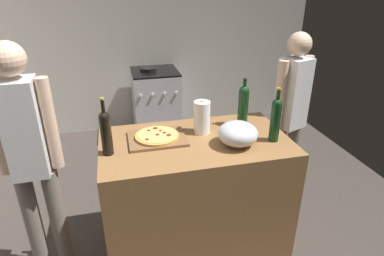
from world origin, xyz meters
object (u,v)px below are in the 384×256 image
at_px(wine_bottle_dark, 276,118).
at_px(stove, 156,104).
at_px(wine_bottle_clear, 243,104).
at_px(person_in_red, 290,113).
at_px(paper_towel_roll, 202,117).
at_px(person_in_stripes, 30,155).
at_px(mixing_bowl, 238,134).
at_px(pizza, 157,136).
at_px(wine_bottle_green, 106,131).

relative_size(wine_bottle_dark, stove, 0.41).
distance_m(wine_bottle_clear, person_in_red, 0.57).
bearing_deg(wine_bottle_dark, person_in_red, 49.90).
bearing_deg(person_in_red, wine_bottle_dark, -130.10).
xyz_separation_m(paper_towel_roll, person_in_stripes, (-1.15, -0.13, -0.09)).
distance_m(stove, person_in_stripes, 2.37).
xyz_separation_m(stove, person_in_red, (0.94, -1.70, 0.46)).
xyz_separation_m(mixing_bowl, stove, (-0.27, 2.17, -0.56)).
bearing_deg(wine_bottle_dark, stove, 104.06).
height_order(pizza, person_in_red, person_in_red).
height_order(wine_bottle_dark, person_in_red, person_in_red).
height_order(pizza, person_in_stripes, person_in_stripes).
height_order(wine_bottle_clear, wine_bottle_dark, wine_bottle_dark).
xyz_separation_m(wine_bottle_dark, person_in_red, (0.39, 0.47, -0.19)).
height_order(paper_towel_roll, wine_bottle_clear, wine_bottle_clear).
bearing_deg(wine_bottle_dark, paper_towel_roll, 151.68).
distance_m(pizza, stove, 2.04).
distance_m(pizza, wine_bottle_clear, 0.70).
xyz_separation_m(mixing_bowl, wine_bottle_green, (-0.86, 0.08, 0.08)).
bearing_deg(paper_towel_roll, mixing_bowl, -53.25).
relative_size(mixing_bowl, paper_towel_roll, 1.11).
relative_size(stove, person_in_stripes, 0.56).
relative_size(pizza, person_in_stripes, 0.18).
bearing_deg(wine_bottle_clear, pizza, -171.71).
bearing_deg(stove, paper_towel_roll, -87.32).
xyz_separation_m(pizza, wine_bottle_clear, (0.68, 0.10, 0.14)).
relative_size(wine_bottle_clear, person_in_red, 0.23).
distance_m(mixing_bowl, stove, 2.26).
bearing_deg(mixing_bowl, person_in_stripes, 175.05).
relative_size(wine_bottle_green, wine_bottle_dark, 1.00).
bearing_deg(person_in_red, paper_towel_roll, -165.18).
relative_size(mixing_bowl, wine_bottle_dark, 0.71).
bearing_deg(wine_bottle_green, paper_towel_roll, 13.94).
xyz_separation_m(wine_bottle_green, wine_bottle_dark, (1.13, -0.08, 0.01)).
relative_size(paper_towel_roll, stove, 0.26).
xyz_separation_m(pizza, paper_towel_roll, (0.34, 0.04, 0.09)).
relative_size(wine_bottle_dark, person_in_stripes, 0.23).
height_order(pizza, wine_bottle_dark, wine_bottle_dark).
xyz_separation_m(pizza, stove, (0.25, 1.97, -0.51)).
relative_size(paper_towel_roll, wine_bottle_clear, 0.66).
bearing_deg(wine_bottle_clear, wine_bottle_green, -167.46).
xyz_separation_m(paper_towel_roll, stove, (-0.09, 1.92, -0.60)).
height_order(mixing_bowl, wine_bottle_dark, wine_bottle_dark).
bearing_deg(person_in_stripes, wine_bottle_dark, -4.05).
relative_size(mixing_bowl, person_in_stripes, 0.16).
relative_size(pizza, paper_towel_roll, 1.26).
bearing_deg(stove, mixing_bowl, -82.81).
bearing_deg(wine_bottle_dark, wine_bottle_green, 176.08).
distance_m(mixing_bowl, wine_bottle_dark, 0.28).
distance_m(wine_bottle_dark, person_in_red, 0.64).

